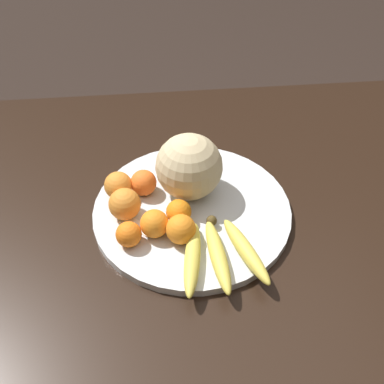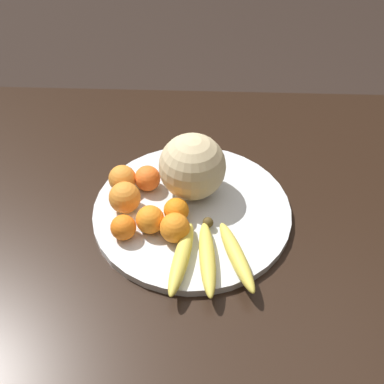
% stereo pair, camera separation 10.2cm
% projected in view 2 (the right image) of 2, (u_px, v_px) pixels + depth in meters
% --- Properties ---
extents(ground_plane, '(12.00, 12.00, 0.00)m').
position_uv_depth(ground_plane, '(203.00, 364.00, 1.54)').
color(ground_plane, black).
extents(kitchen_table, '(1.59, 1.16, 0.72)m').
position_uv_depth(kitchen_table, '(207.00, 243.00, 1.10)').
color(kitchen_table, black).
rests_on(kitchen_table, ground_plane).
extents(fruit_bowl, '(0.46, 0.46, 0.02)m').
position_uv_depth(fruit_bowl, '(192.00, 210.00, 1.06)').
color(fruit_bowl, silver).
rests_on(fruit_bowl, kitchen_table).
extents(melon, '(0.16, 0.16, 0.16)m').
position_uv_depth(melon, '(192.00, 167.00, 1.04)').
color(melon, beige).
rests_on(melon, fruit_bowl).
extents(banana_bunch, '(0.19, 0.21, 0.03)m').
position_uv_depth(banana_bunch, '(209.00, 256.00, 0.93)').
color(banana_bunch, '#473819').
rests_on(banana_bunch, fruit_bowl).
extents(orange_front_left, '(0.07, 0.07, 0.07)m').
position_uv_depth(orange_front_left, '(125.00, 198.00, 1.02)').
color(orange_front_left, orange).
rests_on(orange_front_left, fruit_bowl).
extents(orange_front_right, '(0.06, 0.06, 0.06)m').
position_uv_depth(orange_front_right, '(150.00, 220.00, 0.98)').
color(orange_front_right, orange).
rests_on(orange_front_right, fruit_bowl).
extents(orange_mid_center, '(0.07, 0.07, 0.07)m').
position_uv_depth(orange_mid_center, '(175.00, 228.00, 0.96)').
color(orange_mid_center, orange).
rests_on(orange_mid_center, fruit_bowl).
extents(orange_back_left, '(0.06, 0.06, 0.06)m').
position_uv_depth(orange_back_left, '(147.00, 178.00, 1.08)').
color(orange_back_left, orange).
rests_on(orange_back_left, fruit_bowl).
extents(orange_back_right, '(0.06, 0.06, 0.06)m').
position_uv_depth(orange_back_right, '(123.00, 227.00, 0.97)').
color(orange_back_right, orange).
rests_on(orange_back_right, fruit_bowl).
extents(orange_top_small, '(0.06, 0.06, 0.06)m').
position_uv_depth(orange_top_small, '(176.00, 210.00, 1.01)').
color(orange_top_small, orange).
rests_on(orange_top_small, fruit_bowl).
extents(orange_side_extra, '(0.07, 0.07, 0.07)m').
position_uv_depth(orange_side_extra, '(122.00, 179.00, 1.07)').
color(orange_side_extra, orange).
rests_on(orange_side_extra, fruit_bowl).
extents(produce_tag, '(0.07, 0.07, 0.00)m').
position_uv_depth(produce_tag, '(136.00, 221.00, 1.02)').
color(produce_tag, white).
rests_on(produce_tag, fruit_bowl).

